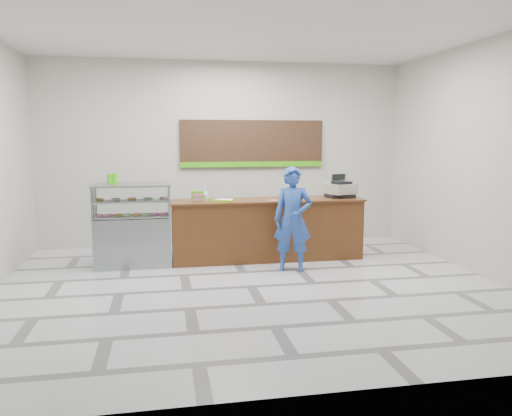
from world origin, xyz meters
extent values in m
plane|color=silver|center=(0.00, 0.00, 0.00)|extent=(7.00, 7.00, 0.00)
plane|color=beige|center=(0.00, 3.00, 1.75)|extent=(7.00, 0.00, 7.00)
plane|color=silver|center=(0.00, 0.00, 3.50)|extent=(7.00, 7.00, 0.00)
cube|color=#5B3212|center=(0.55, 1.55, 0.50)|extent=(3.20, 0.70, 1.00)
cube|color=#5B3212|center=(0.55, 1.55, 1.01)|extent=(3.26, 0.76, 0.03)
cube|color=gray|center=(-1.67, 1.55, 0.40)|extent=(1.20, 0.70, 0.80)
cube|color=white|center=(-1.67, 1.55, 1.05)|extent=(1.20, 0.70, 0.50)
cube|color=gray|center=(-1.67, 1.55, 1.31)|extent=(1.22, 0.72, 0.03)
cube|color=silver|center=(-1.67, 1.55, 0.82)|extent=(1.14, 0.64, 0.02)
cube|color=silver|center=(-1.67, 1.55, 1.06)|extent=(1.14, 0.64, 0.02)
torus|color=#D45F96|center=(-2.17, 1.45, 0.85)|extent=(0.15, 0.15, 0.05)
torus|color=#D45F96|center=(-2.03, 1.45, 0.85)|extent=(0.15, 0.15, 0.05)
torus|color=#B77826|center=(-1.88, 1.45, 0.85)|extent=(0.15, 0.15, 0.05)
torus|color=#6FC572|center=(-1.74, 1.45, 0.85)|extent=(0.15, 0.15, 0.05)
torus|color=#B77826|center=(-1.60, 1.45, 0.85)|extent=(0.15, 0.15, 0.05)
torus|color=#6FC572|center=(-1.46, 1.45, 0.85)|extent=(0.15, 0.15, 0.05)
torus|color=#D45F96|center=(-1.31, 1.45, 0.85)|extent=(0.15, 0.15, 0.05)
torus|color=#D45F96|center=(-1.17, 1.45, 0.85)|extent=(0.15, 0.15, 0.05)
torus|color=#B77826|center=(-2.17, 1.60, 1.09)|extent=(0.15, 0.15, 0.05)
torus|color=#6FC572|center=(-1.92, 1.60, 1.09)|extent=(0.15, 0.15, 0.05)
torus|color=#B77826|center=(-1.67, 1.60, 1.09)|extent=(0.15, 0.15, 0.05)
torus|color=#6FC572|center=(-1.42, 1.60, 1.09)|extent=(0.15, 0.15, 0.05)
torus|color=#D45F96|center=(-1.17, 1.60, 1.09)|extent=(0.15, 0.15, 0.05)
cube|color=black|center=(0.55, 2.96, 1.95)|extent=(2.80, 0.05, 0.90)
cube|color=#43BA0E|center=(0.55, 2.93, 1.55)|extent=(2.80, 0.02, 0.10)
cube|color=black|center=(1.86, 1.62, 1.06)|extent=(0.43, 0.43, 0.07)
cube|color=gray|center=(1.86, 1.62, 1.18)|extent=(0.56, 0.58, 0.17)
cube|color=black|center=(1.86, 1.53, 1.29)|extent=(0.36, 0.31, 0.04)
cube|color=gray|center=(1.86, 1.75, 1.36)|extent=(0.38, 0.23, 0.17)
cube|color=black|center=(1.86, 1.69, 1.38)|extent=(0.27, 0.11, 0.11)
cube|color=black|center=(1.67, 1.51, 1.05)|extent=(0.13, 0.18, 0.04)
cube|color=#55C100|center=(-0.20, 1.51, 1.04)|extent=(0.41, 0.35, 0.02)
cube|color=white|center=(-0.18, 1.51, 1.05)|extent=(0.29, 0.25, 0.00)
cube|color=white|center=(-0.52, 1.59, 1.09)|extent=(0.15, 0.15, 0.11)
cylinder|color=silver|center=(-0.50, 1.71, 1.10)|extent=(0.09, 0.09, 0.13)
cube|color=#43BA0E|center=(-0.63, 1.46, 1.12)|extent=(0.20, 0.13, 0.17)
cylinder|color=#D45F96|center=(0.62, 1.39, 1.03)|extent=(0.15, 0.15, 0.00)
cylinder|color=#43BA0E|center=(-2.02, 1.76, 1.40)|extent=(0.10, 0.10, 0.15)
cylinder|color=#43BA0E|center=(-1.94, 1.76, 1.41)|extent=(0.10, 0.10, 0.16)
imported|color=#284DA4|center=(0.79, 0.77, 0.81)|extent=(0.68, 0.54, 1.62)
camera|label=1|loc=(-1.17, -6.63, 2.06)|focal=35.00mm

